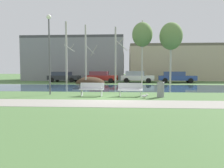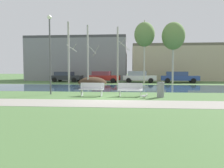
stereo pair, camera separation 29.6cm
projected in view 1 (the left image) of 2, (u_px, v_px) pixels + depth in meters
The scene contains 20 objects.
ground_plane at pixel (117, 86), 23.23m from camera, with size 120.00×120.00×0.00m, color #4C703D.
paved_path_strip at pixel (107, 103), 11.45m from camera, with size 60.00×2.53×0.01m, color gray.
river_band at pixel (116, 88), 21.31m from camera, with size 80.00×8.18×0.01m, color #284256.
soil_mound at pixel (90, 83), 27.60m from camera, with size 3.61×2.84×1.66m, color #423021.
bench_left at pixel (92, 89), 14.53m from camera, with size 1.62×0.64×0.87m.
bench_right at pixel (130, 89), 14.37m from camera, with size 1.62×0.64×0.87m.
trash_bin at pixel (161, 89), 13.99m from camera, with size 0.47×0.47×0.96m.
seagull at pixel (145, 96), 13.55m from camera, with size 0.45×0.17×0.26m.
streetlamp at pixel (49, 42), 15.32m from camera, with size 0.32×0.32×5.53m.
birch_far_left at pixel (67, 53), 26.87m from camera, with size 1.20×2.06×7.51m.
birch_left at pixel (86, 54), 26.38m from camera, with size 1.49×2.41×7.01m.
birch_center_left at pixel (116, 55), 27.39m from camera, with size 1.60×2.48×6.98m.
birch_center at pixel (142, 35), 26.52m from camera, with size 2.43×2.43×7.59m.
birch_center_right at pixel (171, 36), 25.93m from camera, with size 2.66×2.66×7.24m.
parked_van_nearest_dark at pixel (63, 77), 31.00m from camera, with size 4.47×2.41×1.42m.
parked_sedan_second_red at pixel (101, 77), 29.48m from camera, with size 4.34×2.34×1.50m.
parked_hatch_third_white at pixel (137, 77), 29.54m from camera, with size 4.48×2.32×1.54m.
parked_wagon_fourth_blue at pixel (176, 77), 29.22m from camera, with size 4.96×2.48×1.46m.
building_grey_warehouse at pixel (77, 59), 37.27m from camera, with size 15.75×8.11×6.91m.
building_beige_block at pixel (181, 63), 37.43m from camera, with size 17.38×9.72×5.64m.
Camera 1 is at (1.00, -13.15, 1.76)m, focal length 35.56 mm.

